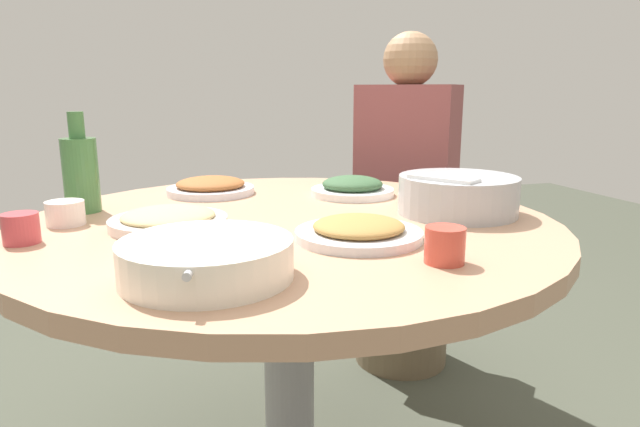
{
  "coord_description": "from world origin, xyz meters",
  "views": [
    {
      "loc": [
        -1.16,
        0.27,
        1.03
      ],
      "look_at": [
        -0.1,
        -0.05,
        0.78
      ],
      "focal_mm": 31.05,
      "sensor_mm": 36.0,
      "label": 1
    }
  ],
  "objects_px": {
    "green_bottle": "(81,172)",
    "tea_cup_near": "(21,228)",
    "dish_tofu_braise": "(359,230)",
    "round_dining_table": "(288,268)",
    "rice_bowl": "(458,194)",
    "dish_greens": "(352,187)",
    "soup_bowl": "(207,260)",
    "tea_cup_far": "(65,213)",
    "tea_cup_side": "(445,245)",
    "stool_for_diner_left": "(402,302)",
    "dish_noodles": "(169,219)",
    "diner_left": "(407,159)",
    "dish_stirfry": "(211,187)"
  },
  "relations": [
    {
      "from": "green_bottle",
      "to": "tea_cup_near",
      "type": "distance_m",
      "value": 0.28
    },
    {
      "from": "dish_noodles",
      "to": "green_bottle",
      "type": "xyz_separation_m",
      "value": [
        0.22,
        0.19,
        0.08
      ]
    },
    {
      "from": "round_dining_table",
      "to": "dish_tofu_braise",
      "type": "height_order",
      "value": "dish_tofu_braise"
    },
    {
      "from": "dish_tofu_braise",
      "to": "stool_for_diner_left",
      "type": "distance_m",
      "value": 1.13
    },
    {
      "from": "stool_for_diner_left",
      "to": "dish_noodles",
      "type": "bearing_deg",
      "value": 127.5
    },
    {
      "from": "dish_tofu_braise",
      "to": "green_bottle",
      "type": "relative_size",
      "value": 1.06
    },
    {
      "from": "round_dining_table",
      "to": "dish_noodles",
      "type": "bearing_deg",
      "value": 89.96
    },
    {
      "from": "tea_cup_near",
      "to": "diner_left",
      "type": "relative_size",
      "value": 0.09
    },
    {
      "from": "rice_bowl",
      "to": "tea_cup_side",
      "type": "distance_m",
      "value": 0.39
    },
    {
      "from": "tea_cup_near",
      "to": "dish_stirfry",
      "type": "bearing_deg",
      "value": -43.82
    },
    {
      "from": "rice_bowl",
      "to": "round_dining_table",
      "type": "bearing_deg",
      "value": 81.43
    },
    {
      "from": "dish_noodles",
      "to": "dish_stirfry",
      "type": "distance_m",
      "value": 0.38
    },
    {
      "from": "soup_bowl",
      "to": "diner_left",
      "type": "relative_size",
      "value": 0.37
    },
    {
      "from": "rice_bowl",
      "to": "dish_greens",
      "type": "height_order",
      "value": "rice_bowl"
    },
    {
      "from": "dish_stirfry",
      "to": "stool_for_diner_left",
      "type": "relative_size",
      "value": 0.51
    },
    {
      "from": "dish_tofu_braise",
      "to": "rice_bowl",
      "type": "bearing_deg",
      "value": -64.04
    },
    {
      "from": "diner_left",
      "to": "dish_noodles",
      "type": "bearing_deg",
      "value": 127.5
    },
    {
      "from": "stool_for_diner_left",
      "to": "diner_left",
      "type": "bearing_deg",
      "value": 180.0
    },
    {
      "from": "tea_cup_far",
      "to": "stool_for_diner_left",
      "type": "height_order",
      "value": "tea_cup_far"
    },
    {
      "from": "dish_noodles",
      "to": "tea_cup_near",
      "type": "height_order",
      "value": "tea_cup_near"
    },
    {
      "from": "tea_cup_far",
      "to": "dish_tofu_braise",
      "type": "bearing_deg",
      "value": -117.55
    },
    {
      "from": "soup_bowl",
      "to": "tea_cup_side",
      "type": "relative_size",
      "value": 4.24
    },
    {
      "from": "tea_cup_far",
      "to": "tea_cup_side",
      "type": "bearing_deg",
      "value": -126.32
    },
    {
      "from": "dish_noodles",
      "to": "green_bottle",
      "type": "distance_m",
      "value": 0.29
    },
    {
      "from": "green_bottle",
      "to": "tea_cup_near",
      "type": "relative_size",
      "value": 3.54
    },
    {
      "from": "rice_bowl",
      "to": "stool_for_diner_left",
      "type": "relative_size",
      "value": 0.58
    },
    {
      "from": "green_bottle",
      "to": "tea_cup_side",
      "type": "xyz_separation_m",
      "value": [
        -0.6,
        -0.61,
        -0.06
      ]
    },
    {
      "from": "round_dining_table",
      "to": "diner_left",
      "type": "bearing_deg",
      "value": -42.55
    },
    {
      "from": "rice_bowl",
      "to": "dish_greens",
      "type": "bearing_deg",
      "value": 28.1
    },
    {
      "from": "dish_stirfry",
      "to": "stool_for_diner_left",
      "type": "height_order",
      "value": "dish_stirfry"
    },
    {
      "from": "round_dining_table",
      "to": "tea_cup_near",
      "type": "bearing_deg",
      "value": 95.12
    },
    {
      "from": "green_bottle",
      "to": "stool_for_diner_left",
      "type": "height_order",
      "value": "green_bottle"
    },
    {
      "from": "round_dining_table",
      "to": "dish_noodles",
      "type": "relative_size",
      "value": 4.88
    },
    {
      "from": "soup_bowl",
      "to": "green_bottle",
      "type": "xyz_separation_m",
      "value": [
        0.56,
        0.23,
        0.06
      ]
    },
    {
      "from": "dish_greens",
      "to": "stool_for_diner_left",
      "type": "height_order",
      "value": "dish_greens"
    },
    {
      "from": "dish_noodles",
      "to": "dish_stirfry",
      "type": "relative_size",
      "value": 1.02
    },
    {
      "from": "tea_cup_far",
      "to": "stool_for_diner_left",
      "type": "relative_size",
      "value": 0.17
    },
    {
      "from": "soup_bowl",
      "to": "tea_cup_far",
      "type": "xyz_separation_m",
      "value": [
        0.43,
        0.25,
        -0.0
      ]
    },
    {
      "from": "dish_tofu_braise",
      "to": "tea_cup_far",
      "type": "height_order",
      "value": "tea_cup_far"
    },
    {
      "from": "dish_noodles",
      "to": "tea_cup_far",
      "type": "distance_m",
      "value": 0.22
    },
    {
      "from": "tea_cup_near",
      "to": "tea_cup_side",
      "type": "distance_m",
      "value": 0.77
    },
    {
      "from": "soup_bowl",
      "to": "dish_noodles",
      "type": "bearing_deg",
      "value": 7.44
    },
    {
      "from": "tea_cup_side",
      "to": "dish_tofu_braise",
      "type": "bearing_deg",
      "value": 24.89
    },
    {
      "from": "rice_bowl",
      "to": "tea_cup_far",
      "type": "height_order",
      "value": "rice_bowl"
    },
    {
      "from": "soup_bowl",
      "to": "dish_greens",
      "type": "relative_size",
      "value": 1.26
    },
    {
      "from": "dish_stirfry",
      "to": "tea_cup_side",
      "type": "distance_m",
      "value": 0.8
    },
    {
      "from": "round_dining_table",
      "to": "stool_for_diner_left",
      "type": "bearing_deg",
      "value": -42.55
    },
    {
      "from": "soup_bowl",
      "to": "tea_cup_far",
      "type": "bearing_deg",
      "value": 30.43
    },
    {
      "from": "tea_cup_near",
      "to": "tea_cup_side",
      "type": "xyz_separation_m",
      "value": [
        -0.34,
        -0.69,
        0.0
      ]
    },
    {
      "from": "stool_for_diner_left",
      "to": "dish_stirfry",
      "type": "bearing_deg",
      "value": 112.1
    }
  ]
}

